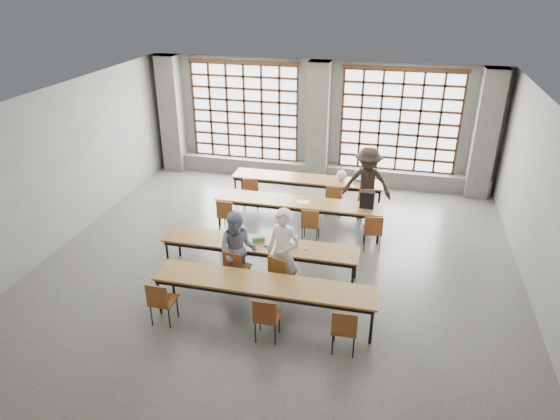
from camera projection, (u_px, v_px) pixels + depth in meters
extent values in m
plane|color=#464644|center=(274.00, 273.00, 10.39)|extent=(11.00, 11.00, 0.00)
plane|color=silver|center=(272.00, 107.00, 8.87)|extent=(11.00, 11.00, 0.00)
plane|color=slate|center=(320.00, 121.00, 14.45)|extent=(10.00, 0.00, 10.00)
plane|color=slate|center=(47.00, 174.00, 10.68)|extent=(0.00, 11.00, 11.00)
plane|color=slate|center=(554.00, 225.00, 8.57)|extent=(0.00, 11.00, 11.00)
cube|color=#4F4F4D|center=(172.00, 114.00, 15.15)|extent=(0.60, 0.55, 3.50)
cube|color=#4F4F4D|center=(318.00, 124.00, 14.20)|extent=(0.60, 0.55, 3.50)
cube|color=#4F4F4D|center=(485.00, 135.00, 13.25)|extent=(0.60, 0.55, 3.50)
cube|color=white|center=(245.00, 112.00, 14.84)|extent=(3.20, 0.02, 2.80)
cube|color=black|center=(244.00, 113.00, 14.77)|extent=(3.20, 0.05, 2.80)
cube|color=black|center=(246.00, 159.00, 15.40)|extent=(3.32, 0.07, 0.10)
cube|color=black|center=(243.00, 62.00, 14.14)|extent=(3.32, 0.07, 0.10)
cube|color=white|center=(400.00, 122.00, 13.89)|extent=(3.20, 0.02, 2.80)
cube|color=black|center=(399.00, 122.00, 13.82)|extent=(3.20, 0.05, 2.80)
cube|color=black|center=(394.00, 171.00, 14.45)|extent=(3.32, 0.07, 0.10)
cube|color=black|center=(405.00, 69.00, 13.19)|extent=(3.32, 0.07, 0.10)
cube|color=#4F4F4D|center=(317.00, 172.00, 14.92)|extent=(9.80, 0.35, 0.50)
cube|color=brown|center=(307.00, 179.00, 13.22)|extent=(4.00, 0.70, 0.04)
cube|color=black|center=(307.00, 181.00, 13.25)|extent=(3.90, 0.64, 0.08)
cylinder|color=black|center=(235.00, 189.00, 13.53)|extent=(0.05, 0.05, 0.69)
cylinder|color=black|center=(242.00, 181.00, 14.04)|extent=(0.05, 0.05, 0.69)
cylinder|color=black|center=(379.00, 203.00, 12.72)|extent=(0.05, 0.05, 0.69)
cylinder|color=black|center=(380.00, 194.00, 13.23)|extent=(0.05, 0.05, 0.69)
cube|color=brown|center=(299.00, 202.00, 11.89)|extent=(4.00, 0.70, 0.04)
cube|color=black|center=(299.00, 204.00, 11.92)|extent=(3.90, 0.64, 0.08)
cylinder|color=black|center=(219.00, 213.00, 12.20)|extent=(0.05, 0.05, 0.69)
cylinder|color=black|center=(227.00, 203.00, 12.71)|extent=(0.05, 0.05, 0.69)
cylinder|color=black|center=(378.00, 230.00, 11.39)|extent=(0.05, 0.05, 0.69)
cylinder|color=black|center=(380.00, 219.00, 11.90)|extent=(0.05, 0.05, 0.69)
cube|color=brown|center=(260.00, 244.00, 10.06)|extent=(4.00, 0.70, 0.04)
cube|color=black|center=(260.00, 247.00, 10.09)|extent=(3.90, 0.64, 0.08)
cylinder|color=black|center=(168.00, 255.00, 10.37)|extent=(0.05, 0.05, 0.69)
cylinder|color=black|center=(179.00, 242.00, 10.88)|extent=(0.05, 0.05, 0.69)
cylinder|color=black|center=(352.00, 280.00, 9.56)|extent=(0.05, 0.05, 0.69)
cylinder|color=black|center=(355.00, 264.00, 10.07)|extent=(0.05, 0.05, 0.69)
cube|color=brown|center=(264.00, 284.00, 8.80)|extent=(4.00, 0.70, 0.04)
cube|color=black|center=(264.00, 286.00, 8.82)|extent=(3.90, 0.64, 0.08)
cylinder|color=black|center=(159.00, 295.00, 9.10)|extent=(0.05, 0.05, 0.69)
cylinder|color=black|center=(172.00, 278.00, 9.61)|extent=(0.05, 0.05, 0.69)
cylinder|color=black|center=(371.00, 327.00, 8.29)|extent=(0.05, 0.05, 0.69)
cylinder|color=black|center=(374.00, 306.00, 8.80)|extent=(0.05, 0.05, 0.69)
cube|color=maroon|center=(251.00, 191.00, 13.15)|extent=(0.51, 0.51, 0.04)
cube|color=maroon|center=(250.00, 186.00, 12.87)|extent=(0.40, 0.12, 0.40)
cylinder|color=black|center=(251.00, 199.00, 13.25)|extent=(0.02, 0.02, 0.45)
cube|color=brown|center=(334.00, 199.00, 12.68)|extent=(0.44, 0.44, 0.04)
cube|color=brown|center=(334.00, 194.00, 12.41)|extent=(0.40, 0.05, 0.40)
cylinder|color=black|center=(333.00, 207.00, 12.78)|extent=(0.02, 0.02, 0.45)
cube|color=maroon|center=(365.00, 202.00, 12.51)|extent=(0.47, 0.47, 0.04)
cube|color=maroon|center=(367.00, 197.00, 12.24)|extent=(0.40, 0.08, 0.40)
cylinder|color=black|center=(365.00, 210.00, 12.61)|extent=(0.02, 0.02, 0.45)
cube|color=brown|center=(228.00, 215.00, 11.86)|extent=(0.44, 0.44, 0.04)
cube|color=brown|center=(224.00, 210.00, 11.59)|extent=(0.40, 0.05, 0.40)
cylinder|color=black|center=(229.00, 223.00, 11.96)|extent=(0.02, 0.02, 0.45)
cube|color=brown|center=(311.00, 224.00, 11.44)|extent=(0.43, 0.43, 0.04)
cube|color=brown|center=(310.00, 219.00, 11.16)|extent=(0.40, 0.04, 0.40)
cylinder|color=black|center=(311.00, 232.00, 11.54)|extent=(0.02, 0.02, 0.45)
cube|color=brown|center=(372.00, 231.00, 11.14)|extent=(0.47, 0.47, 0.04)
cube|color=brown|center=(374.00, 225.00, 10.87)|extent=(0.40, 0.08, 0.40)
cylinder|color=black|center=(372.00, 239.00, 11.24)|extent=(0.02, 0.02, 0.45)
cube|color=brown|center=(238.00, 267.00, 9.76)|extent=(0.49, 0.49, 0.04)
cube|color=brown|center=(232.00, 262.00, 9.49)|extent=(0.40, 0.10, 0.40)
cylinder|color=black|center=(238.00, 277.00, 9.85)|extent=(0.02, 0.02, 0.45)
cube|color=brown|center=(282.00, 273.00, 9.57)|extent=(0.53, 0.53, 0.04)
cube|color=brown|center=(277.00, 268.00, 9.31)|extent=(0.39, 0.15, 0.40)
cylinder|color=black|center=(282.00, 283.00, 9.66)|extent=(0.02, 0.02, 0.45)
cube|color=brown|center=(163.00, 300.00, 8.78)|extent=(0.42, 0.42, 0.04)
cube|color=brown|center=(157.00, 296.00, 8.51)|extent=(0.40, 0.03, 0.40)
cylinder|color=black|center=(165.00, 311.00, 8.88)|extent=(0.02, 0.02, 0.45)
cube|color=maroon|center=(267.00, 316.00, 8.38)|extent=(0.43, 0.43, 0.04)
cube|color=maroon|center=(264.00, 312.00, 8.11)|extent=(0.40, 0.04, 0.40)
cylinder|color=black|center=(267.00, 327.00, 8.48)|extent=(0.02, 0.02, 0.45)
cube|color=brown|center=(344.00, 328.00, 8.11)|extent=(0.44, 0.44, 0.04)
cube|color=brown|center=(344.00, 324.00, 7.83)|extent=(0.40, 0.05, 0.40)
cylinder|color=black|center=(344.00, 339.00, 8.21)|extent=(0.02, 0.02, 0.45)
imported|color=white|center=(283.00, 252.00, 9.42)|extent=(0.72, 0.56, 1.77)
imported|color=navy|center=(238.00, 251.00, 9.65)|extent=(0.87, 0.72, 1.61)
imported|color=black|center=(367.00, 184.00, 12.35)|extent=(1.23, 0.74, 1.86)
cube|color=silver|center=(287.00, 245.00, 9.98)|extent=(0.44, 0.40, 0.02)
cube|color=black|center=(287.00, 245.00, 9.96)|extent=(0.35, 0.30, 0.00)
cube|color=silver|center=(292.00, 237.00, 10.02)|extent=(0.35, 0.23, 0.26)
cube|color=#93B5FE|center=(291.00, 238.00, 10.02)|extent=(0.30, 0.19, 0.21)
cube|color=silver|center=(359.00, 182.00, 12.97)|extent=(0.41, 0.34, 0.02)
cube|color=black|center=(358.00, 181.00, 12.95)|extent=(0.34, 0.25, 0.00)
cube|color=silver|center=(361.00, 176.00, 13.03)|extent=(0.37, 0.16, 0.26)
cube|color=#83B0E2|center=(360.00, 177.00, 13.03)|extent=(0.31, 0.13, 0.21)
ellipsoid|color=silver|center=(306.00, 249.00, 9.83)|extent=(0.11, 0.08, 0.04)
cube|color=#2E8D37|center=(258.00, 239.00, 10.11)|extent=(0.27, 0.18, 0.09)
cube|color=black|center=(267.00, 246.00, 9.92)|extent=(0.14, 0.09, 0.01)
cube|color=white|center=(275.00, 198.00, 12.05)|extent=(0.33, 0.26, 0.00)
cube|color=silver|center=(286.00, 201.00, 11.90)|extent=(0.33, 0.25, 0.00)
cube|color=white|center=(303.00, 202.00, 11.86)|extent=(0.32, 0.24, 0.00)
cube|color=black|center=(367.00, 199.00, 11.50)|extent=(0.33, 0.21, 0.40)
ellipsoid|color=silver|center=(342.00, 175.00, 13.01)|extent=(0.32, 0.29, 0.29)
cube|color=maroon|center=(163.00, 298.00, 8.76)|extent=(0.21, 0.14, 0.06)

